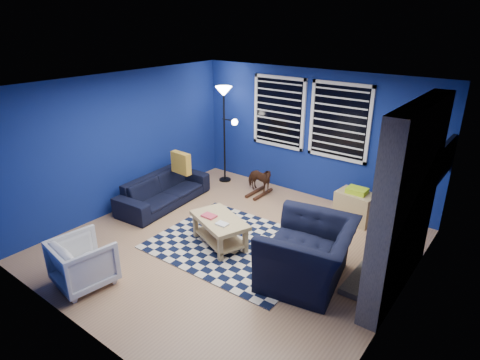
{
  "coord_description": "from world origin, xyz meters",
  "views": [
    {
      "loc": [
        3.44,
        -4.3,
        3.38
      ],
      "look_at": [
        -0.07,
        0.3,
        1.01
      ],
      "focal_mm": 30.0,
      "sensor_mm": 36.0,
      "label": 1
    }
  ],
  "objects_px": {
    "sofa": "(164,190)",
    "floor_lamp": "(225,105)",
    "tv": "(444,160)",
    "coffee_table": "(219,226)",
    "rocking_horse": "(259,179)",
    "cabinet": "(355,206)",
    "armchair_big": "(308,253)",
    "armchair_bent": "(83,262)"
  },
  "relations": [
    {
      "from": "tv",
      "to": "armchair_bent",
      "type": "distance_m",
      "value": 5.35
    },
    {
      "from": "tv",
      "to": "sofa",
      "type": "relative_size",
      "value": 0.52
    },
    {
      "from": "cabinet",
      "to": "tv",
      "type": "bearing_deg",
      "value": 7.32
    },
    {
      "from": "sofa",
      "to": "floor_lamp",
      "type": "xyz_separation_m",
      "value": [
        0.19,
        1.64,
        1.4
      ]
    },
    {
      "from": "rocking_horse",
      "to": "tv",
      "type": "bearing_deg",
      "value": -86.82
    },
    {
      "from": "tv",
      "to": "floor_lamp",
      "type": "relative_size",
      "value": 0.49
    },
    {
      "from": "floor_lamp",
      "to": "sofa",
      "type": "bearing_deg",
      "value": -96.7
    },
    {
      "from": "coffee_table",
      "to": "floor_lamp",
      "type": "xyz_separation_m",
      "value": [
        -1.63,
        2.15,
        1.35
      ]
    },
    {
      "from": "rocking_horse",
      "to": "floor_lamp",
      "type": "xyz_separation_m",
      "value": [
        -1.02,
        0.17,
        1.35
      ]
    },
    {
      "from": "sofa",
      "to": "tv",
      "type": "bearing_deg",
      "value": -75.28
    },
    {
      "from": "sofa",
      "to": "armchair_big",
      "type": "relative_size",
      "value": 1.5
    },
    {
      "from": "sofa",
      "to": "coffee_table",
      "type": "bearing_deg",
      "value": -110.74
    },
    {
      "from": "cabinet",
      "to": "armchair_bent",
      "type": "bearing_deg",
      "value": -113.14
    },
    {
      "from": "coffee_table",
      "to": "floor_lamp",
      "type": "height_order",
      "value": "floor_lamp"
    },
    {
      "from": "armchair_big",
      "to": "cabinet",
      "type": "bearing_deg",
      "value": 173.32
    },
    {
      "from": "armchair_bent",
      "to": "coffee_table",
      "type": "relative_size",
      "value": 0.65
    },
    {
      "from": "tv",
      "to": "coffee_table",
      "type": "xyz_separation_m",
      "value": [
        -2.62,
        -2.11,
        -1.06
      ]
    },
    {
      "from": "armchair_big",
      "to": "rocking_horse",
      "type": "distance_m",
      "value": 2.9
    },
    {
      "from": "armchair_big",
      "to": "sofa",
      "type": "bearing_deg",
      "value": -109.49
    },
    {
      "from": "floor_lamp",
      "to": "rocking_horse",
      "type": "bearing_deg",
      "value": -9.64
    },
    {
      "from": "cabinet",
      "to": "floor_lamp",
      "type": "distance_m",
      "value": 3.32
    },
    {
      "from": "sofa",
      "to": "rocking_horse",
      "type": "xyz_separation_m",
      "value": [
        1.21,
        1.46,
        0.05
      ]
    },
    {
      "from": "rocking_horse",
      "to": "cabinet",
      "type": "distance_m",
      "value": 1.99
    },
    {
      "from": "coffee_table",
      "to": "cabinet",
      "type": "xyz_separation_m",
      "value": [
        1.37,
        2.08,
        -0.06
      ]
    },
    {
      "from": "cabinet",
      "to": "armchair_big",
      "type": "bearing_deg",
      "value": -79.49
    },
    {
      "from": "sofa",
      "to": "coffee_table",
      "type": "distance_m",
      "value": 1.89
    },
    {
      "from": "armchair_bent",
      "to": "rocking_horse",
      "type": "distance_m",
      "value": 3.84
    },
    {
      "from": "sofa",
      "to": "floor_lamp",
      "type": "height_order",
      "value": "floor_lamp"
    },
    {
      "from": "tv",
      "to": "armchair_big",
      "type": "xyz_separation_m",
      "value": [
        -1.08,
        -2.08,
        -0.98
      ]
    },
    {
      "from": "coffee_table",
      "to": "armchair_big",
      "type": "bearing_deg",
      "value": 1.04
    },
    {
      "from": "rocking_horse",
      "to": "floor_lamp",
      "type": "height_order",
      "value": "floor_lamp"
    },
    {
      "from": "tv",
      "to": "coffee_table",
      "type": "height_order",
      "value": "tv"
    },
    {
      "from": "rocking_horse",
      "to": "floor_lamp",
      "type": "bearing_deg",
      "value": 81.17
    },
    {
      "from": "rocking_horse",
      "to": "cabinet",
      "type": "bearing_deg",
      "value": -86.24
    },
    {
      "from": "armchair_bent",
      "to": "floor_lamp",
      "type": "height_order",
      "value": "floor_lamp"
    },
    {
      "from": "sofa",
      "to": "rocking_horse",
      "type": "distance_m",
      "value": 1.9
    },
    {
      "from": "tv",
      "to": "sofa",
      "type": "height_order",
      "value": "tv"
    },
    {
      "from": "armchair_bent",
      "to": "sofa",
      "type": "bearing_deg",
      "value": -58.47
    },
    {
      "from": "armchair_big",
      "to": "rocking_horse",
      "type": "bearing_deg",
      "value": -143.44
    },
    {
      "from": "coffee_table",
      "to": "cabinet",
      "type": "distance_m",
      "value": 2.49
    },
    {
      "from": "floor_lamp",
      "to": "coffee_table",
      "type": "bearing_deg",
      "value": -52.79
    },
    {
      "from": "armchair_big",
      "to": "armchair_bent",
      "type": "bearing_deg",
      "value": -62.51
    }
  ]
}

